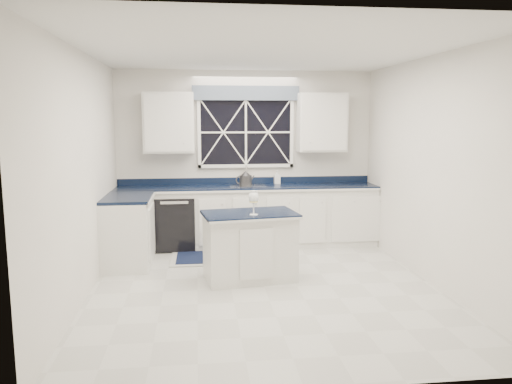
{
  "coord_description": "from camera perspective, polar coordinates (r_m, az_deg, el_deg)",
  "views": [
    {
      "loc": [
        -0.75,
        -5.57,
        1.98
      ],
      "look_at": [
        -0.05,
        0.4,
        1.08
      ],
      "focal_mm": 35.0,
      "sensor_mm": 36.0,
      "label": 1
    }
  ],
  "objects": [
    {
      "name": "soap_bottle",
      "position": [
        7.9,
        2.43,
        1.71
      ],
      "size": [
        0.09,
        0.1,
        0.21
      ],
      "primitive_type": "imported",
      "rotation": [
        0.0,
        0.0,
        0.02
      ],
      "color": "silver",
      "rests_on": "countertop"
    },
    {
      "name": "rug",
      "position": [
        7.21,
        -3.92,
        -7.36
      ],
      "size": [
        1.45,
        0.89,
        0.02
      ],
      "rotation": [
        0.0,
        0.0,
        -0.01
      ],
      "color": "#A0A19C",
      "rests_on": "ground"
    },
    {
      "name": "upper_cabinets",
      "position": [
        7.69,
        -1.08,
        7.93
      ],
      "size": [
        3.1,
        0.34,
        0.9
      ],
      "color": "silver",
      "rests_on": "ground"
    },
    {
      "name": "kettle",
      "position": [
        7.69,
        -1.22,
        1.53
      ],
      "size": [
        0.31,
        0.24,
        0.22
      ],
      "rotation": [
        0.0,
        0.0,
        0.31
      ],
      "color": "#303033",
      "rests_on": "countertop"
    },
    {
      "name": "wine_glass",
      "position": [
        5.88,
        -0.27,
        -0.72
      ],
      "size": [
        0.12,
        0.12,
        0.29
      ],
      "color": "white",
      "rests_on": "island"
    },
    {
      "name": "countertop",
      "position": [
        7.64,
        -0.96,
        0.54
      ],
      "size": [
        3.98,
        0.64,
        0.04
      ],
      "primitive_type": "cube",
      "color": "black",
      "rests_on": "base_cabinets"
    },
    {
      "name": "island",
      "position": [
        6.16,
        -0.73,
        -6.15
      ],
      "size": [
        1.2,
        0.83,
        0.83
      ],
      "rotation": [
        0.0,
        0.0,
        0.14
      ],
      "color": "silver",
      "rests_on": "ground"
    },
    {
      "name": "back_wall",
      "position": [
        7.89,
        -1.19,
        3.94
      ],
      "size": [
        4.0,
        0.1,
        2.7
      ],
      "primitive_type": "cube",
      "color": "beige",
      "rests_on": "ground"
    },
    {
      "name": "faucet",
      "position": [
        7.8,
        -1.11,
        2.04
      ],
      "size": [
        0.05,
        0.2,
        0.3
      ],
      "color": "silver",
      "rests_on": "countertop"
    },
    {
      "name": "base_cabinets",
      "position": [
        7.53,
        -3.34,
        -3.22
      ],
      "size": [
        3.99,
        1.6,
        0.9
      ],
      "color": "silver",
      "rests_on": "ground"
    },
    {
      "name": "window",
      "position": [
        7.81,
        -1.17,
        7.43
      ],
      "size": [
        1.65,
        0.09,
        1.26
      ],
      "color": "black",
      "rests_on": "ground"
    },
    {
      "name": "ground",
      "position": [
        5.96,
        0.97,
        -10.87
      ],
      "size": [
        4.5,
        4.5,
        0.0
      ],
      "primitive_type": "plane",
      "color": "beige",
      "rests_on": "ground"
    },
    {
      "name": "dishwasher",
      "position": [
        7.69,
        -9.15,
        -3.36
      ],
      "size": [
        0.6,
        0.58,
        0.82
      ],
      "primitive_type": "cube",
      "color": "black",
      "rests_on": "ground"
    }
  ]
}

